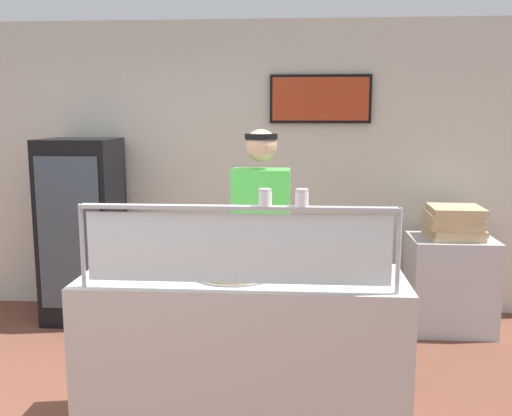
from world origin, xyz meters
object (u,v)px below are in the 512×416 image
pepper_flake_shaker (302,199)px  pizza_box_stack (454,222)px  pizza_server (230,269)px  parmesan_shaker (265,199)px  pizza_tray (235,272)px  worker_figure (262,243)px  drink_fridge (83,230)px

pepper_flake_shaker → pizza_box_stack: size_ratio=0.19×
pizza_server → parmesan_shaker: parmesan_shaker is taller
pizza_server → pepper_flake_shaker: bearing=-23.0°
pizza_server → pepper_flake_shaker: size_ratio=3.13×
pizza_tray → parmesan_shaker: size_ratio=5.69×
pizza_tray → pizza_box_stack: 2.41m
worker_figure → drink_fridge: size_ratio=1.07×
parmesan_shaker → pizza_box_stack: 2.56m
parmesan_shaker → pizza_server: bearing=128.0°
worker_figure → drink_fridge: bearing=144.5°
worker_figure → pizza_box_stack: worker_figure is taller
parmesan_shaker → pepper_flake_shaker: 0.19m
pizza_tray → pepper_flake_shaker: 0.67m
worker_figure → drink_fridge: (-1.69, 1.21, -0.18)m
pepper_flake_shaker → drink_fridge: size_ratio=0.05×
parmesan_shaker → pizza_box_stack: size_ratio=0.19×
pepper_flake_shaker → worker_figure: (-0.26, 0.87, -0.43)m
pizza_server → pepper_flake_shaker: pepper_flake_shaker is taller
pizza_tray → parmesan_shaker: 0.58m
parmesan_shaker → pizza_box_stack: parmesan_shaker is taller
drink_fridge → parmesan_shaker: bearing=-49.6°
worker_figure → drink_fridge: worker_figure is taller
pepper_flake_shaker → pizza_server: bearing=145.6°
pizza_tray → pepper_flake_shaker: pepper_flake_shaker is taller
pizza_server → drink_fridge: bearing=142.2°
pepper_flake_shaker → worker_figure: bearing=106.6°
pepper_flake_shaker → drink_fridge: 2.91m
pizza_tray → drink_fridge: 2.38m
worker_figure → pizza_box_stack: (1.56, 1.16, -0.06)m
pepper_flake_shaker → pizza_box_stack: bearing=57.3°
pizza_server → parmesan_shaker: bearing=-40.5°
pizza_tray → pizza_box_stack: bearing=46.0°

